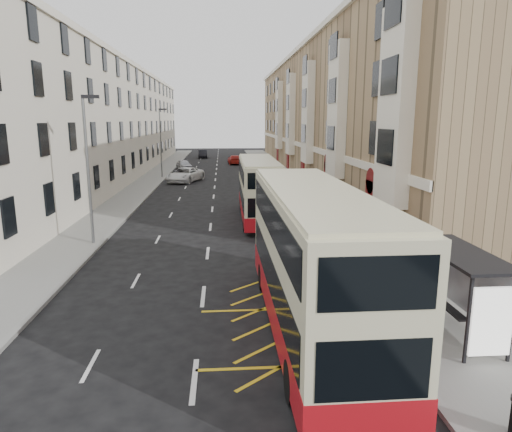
{
  "coord_description": "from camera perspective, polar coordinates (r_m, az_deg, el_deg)",
  "views": [
    {
      "loc": [
        0.84,
        -13.16,
        6.87
      ],
      "look_at": [
        2.46,
        8.72,
        2.23
      ],
      "focal_mm": 32.0,
      "sensor_mm": 36.0,
      "label": 1
    }
  ],
  "objects": [
    {
      "name": "car_red",
      "position": [
        72.49,
        -2.69,
        7.06
      ],
      "size": [
        2.21,
        4.92,
        1.4
      ],
      "primitive_type": "imported",
      "rotation": [
        0.0,
        0.0,
        3.19
      ],
      "color": "#AF1A13",
      "rests_on": "ground"
    },
    {
      "name": "double_decker_front",
      "position": [
        14.85,
        7.06,
        -5.51
      ],
      "size": [
        2.83,
        12.02,
        4.78
      ],
      "rotation": [
        0.0,
        0.0,
        0.01
      ],
      "color": "beige",
      "rests_on": "ground"
    },
    {
      "name": "double_decker_rear",
      "position": [
        31.75,
        0.33,
        3.4
      ],
      "size": [
        2.52,
        10.6,
        4.22
      ],
      "rotation": [
        0.0,
        0.0,
        -0.01
      ],
      "color": "beige",
      "rests_on": "ground"
    },
    {
      "name": "pedestrian_mid",
      "position": [
        19.24,
        16.31,
        -6.38
      ],
      "size": [
        0.92,
        0.78,
        1.66
      ],
      "primitive_type": "imported",
      "rotation": [
        0.0,
        0.0,
        0.21
      ],
      "color": "black",
      "rests_on": "pavement_right"
    },
    {
      "name": "pedestrian_near",
      "position": [
        17.31,
        17.99,
        -8.66
      ],
      "size": [
        0.67,
        0.55,
        1.6
      ],
      "primitive_type": "imported",
      "rotation": [
        0.0,
        0.0,
        3.46
      ],
      "color": "black",
      "rests_on": "pavement_right"
    },
    {
      "name": "kerb_left",
      "position": [
        44.22,
        -13.08,
        2.8
      ],
      "size": [
        0.25,
        120.0,
        0.15
      ],
      "primitive_type": "cube",
      "color": "gray",
      "rests_on": "ground"
    },
    {
      "name": "car_dark",
      "position": [
        84.89,
        -6.69,
        7.73
      ],
      "size": [
        1.84,
        4.56,
        1.47
      ],
      "primitive_type": "imported",
      "rotation": [
        0.0,
        0.0,
        0.06
      ],
      "color": "black",
      "rests_on": "ground"
    },
    {
      "name": "bus_shelter",
      "position": [
        15.55,
        25.09,
        -6.94
      ],
      "size": [
        1.65,
        4.25,
        2.7
      ],
      "color": "black",
      "rests_on": "pavement_right"
    },
    {
      "name": "terrace_left",
      "position": [
        60.37,
        -18.24,
        11.03
      ],
      "size": [
        9.18,
        79.0,
        13.25
      ],
      "color": "beige",
      "rests_on": "ground"
    },
    {
      "name": "terrace_right",
      "position": [
        60.2,
        9.49,
        12.41
      ],
      "size": [
        10.75,
        79.0,
        15.25
      ],
      "color": "#A2855E",
      "rests_on": "ground"
    },
    {
      "name": "white_van",
      "position": [
        52.03,
        -8.85,
        5.11
      ],
      "size": [
        4.46,
        6.28,
        1.59
      ],
      "primitive_type": "imported",
      "rotation": [
        0.0,
        0.0,
        -0.35
      ],
      "color": "white",
      "rests_on": "ground"
    },
    {
      "name": "street_lamp_near",
      "position": [
        26.26,
        -20.23,
        6.34
      ],
      "size": [
        0.93,
        0.18,
        8.0
      ],
      "color": "slate",
      "rests_on": "pavement_left"
    },
    {
      "name": "road_markings",
      "position": [
        58.57,
        -5.04,
        5.18
      ],
      "size": [
        10.0,
        110.0,
        0.01
      ],
      "primitive_type": null,
      "color": "silver",
      "rests_on": "ground"
    },
    {
      "name": "street_lamp_far",
      "position": [
        55.67,
        -11.8,
        9.41
      ],
      "size": [
        0.93,
        0.18,
        8.0
      ],
      "color": "slate",
      "rests_on": "pavement_left"
    },
    {
      "name": "pavement_right",
      "position": [
        44.27,
        5.14,
        3.08
      ],
      "size": [
        4.0,
        120.0,
        0.15
      ],
      "primitive_type": "cube",
      "color": "slate",
      "rests_on": "ground"
    },
    {
      "name": "pedestrian_far",
      "position": [
        19.86,
        14.08,
        -5.47
      ],
      "size": [
        1.1,
        0.58,
        1.79
      ],
      "primitive_type": "imported",
      "rotation": [
        0.0,
        0.0,
        3.0
      ],
      "color": "black",
      "rests_on": "pavement_right"
    },
    {
      "name": "car_silver",
      "position": [
        64.66,
        -8.99,
        6.34
      ],
      "size": [
        2.83,
        4.46,
        1.42
      ],
      "primitive_type": "imported",
      "rotation": [
        0.0,
        0.0,
        0.3
      ],
      "color": "#ACAEB4",
      "rests_on": "ground"
    },
    {
      "name": "guard_railing",
      "position": [
        20.57,
        11.27,
        -5.29
      ],
      "size": [
        0.06,
        6.56,
        1.01
      ],
      "color": "#B3221C",
      "rests_on": "pavement_right"
    },
    {
      "name": "ground",
      "position": [
        14.87,
        -7.25,
        -15.67
      ],
      "size": [
        200.0,
        200.0,
        0.0
      ],
      "primitive_type": "plane",
      "color": "black",
      "rests_on": "ground"
    },
    {
      "name": "kerb_right",
      "position": [
        43.99,
        2.57,
        3.06
      ],
      "size": [
        0.25,
        120.0,
        0.15
      ],
      "primitive_type": "cube",
      "color": "gray",
      "rests_on": "ground"
    },
    {
      "name": "pavement_left",
      "position": [
        44.48,
        -15.0,
        2.76
      ],
      "size": [
        3.0,
        120.0,
        0.15
      ],
      "primitive_type": "cube",
      "color": "slate",
      "rests_on": "ground"
    }
  ]
}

